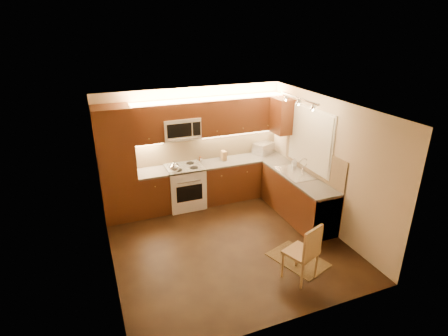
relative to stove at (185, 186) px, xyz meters
name	(u,v)px	position (x,y,z in m)	size (l,w,h in m)	color
floor	(228,243)	(0.30, -1.68, -0.46)	(4.00, 4.00, 0.01)	black
ceiling	(228,108)	(0.30, -1.68, 2.04)	(4.00, 4.00, 0.01)	beige
wall_back	(193,145)	(0.30, 0.32, 0.79)	(4.00, 0.01, 2.50)	#C8B192
wall_front	(290,244)	(0.30, -3.67, 0.79)	(4.00, 0.01, 2.50)	#C8B192
wall_left	(105,201)	(-1.70, -1.68, 0.79)	(0.01, 4.00, 2.50)	#C8B192
wall_right	(326,164)	(2.30, -1.68, 0.79)	(0.01, 4.00, 2.50)	#C8B192
pantry	(117,165)	(-1.35, 0.02, 0.69)	(0.70, 0.60, 2.30)	#4A290F
base_cab_back_left	(153,193)	(-0.69, 0.02, -0.03)	(0.62, 0.60, 0.86)	#4A290F
counter_back_left	(151,173)	(-0.69, 0.02, 0.42)	(0.62, 0.60, 0.04)	#393633
base_cab_back_right	(242,178)	(1.34, 0.02, -0.03)	(1.92, 0.60, 0.86)	#4A290F
counter_back_right	(242,160)	(1.34, 0.02, 0.42)	(1.92, 0.60, 0.04)	#393633
base_cab_right	(297,197)	(2.00, -1.28, -0.03)	(0.60, 2.00, 0.86)	#4A290F
counter_right	(299,177)	(2.00, -1.28, 0.42)	(0.60, 2.00, 0.04)	#393633
dishwasher	(318,213)	(2.00, -1.98, -0.03)	(0.58, 0.60, 0.84)	silver
backsplash_back	(208,146)	(0.65, 0.31, 0.74)	(3.30, 0.02, 0.60)	tan
backsplash_right	(313,160)	(2.29, -1.28, 0.74)	(0.02, 2.00, 0.60)	tan
upper_cab_back_left	(146,124)	(-0.69, 0.15, 1.42)	(0.62, 0.35, 0.75)	#4A290F
upper_cab_back_right	(240,115)	(1.34, 0.15, 1.42)	(1.92, 0.35, 0.75)	#4A290F
upper_cab_bridge	(180,110)	(0.00, 0.15, 1.63)	(0.76, 0.35, 0.31)	#4A290F
upper_cab_right_corner	(282,116)	(2.12, -0.28, 1.42)	(0.35, 0.50, 0.75)	#4A290F
stove	(185,186)	(0.00, 0.00, 0.00)	(0.76, 0.65, 0.92)	silver
microwave	(181,128)	(0.00, 0.14, 1.26)	(0.76, 0.38, 0.44)	silver
window_frame	(310,139)	(2.29, -1.12, 1.14)	(0.03, 1.44, 1.24)	silver
window_blinds	(309,139)	(2.27, -1.12, 1.14)	(0.02, 1.36, 1.16)	silver
sink	(295,170)	(2.00, -1.12, 0.52)	(0.52, 0.86, 0.15)	silver
faucet	(303,165)	(2.18, -1.12, 0.59)	(0.20, 0.04, 0.30)	silver
track_light_bar	(299,98)	(1.85, -1.27, 2.00)	(0.04, 1.20, 0.03)	silver
kettle	(174,167)	(-0.26, -0.20, 0.58)	(0.20, 0.20, 0.23)	silver
toaster_oven	(263,148)	(1.94, 0.15, 0.57)	(0.43, 0.32, 0.26)	silver
knife_block	(224,156)	(0.94, 0.11, 0.54)	(0.09, 0.15, 0.21)	#9D7D47
spice_jar_a	(201,160)	(0.44, 0.18, 0.48)	(0.05, 0.05, 0.08)	silver
spice_jar_b	(200,158)	(0.44, 0.26, 0.49)	(0.05, 0.05, 0.09)	brown
spice_jar_c	(222,157)	(0.93, 0.20, 0.49)	(0.05, 0.05, 0.09)	silver
spice_jar_d	(222,156)	(0.95, 0.26, 0.48)	(0.04, 0.04, 0.09)	brown
soap_bottle	(294,162)	(2.18, -0.79, 0.53)	(0.08, 0.09, 0.18)	#B3B3B7
rug	(298,259)	(1.22, -2.58, -0.45)	(0.63, 0.95, 0.01)	black
dining_chair	(301,251)	(0.99, -2.95, 0.02)	(0.43, 0.43, 0.97)	#9D7D47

